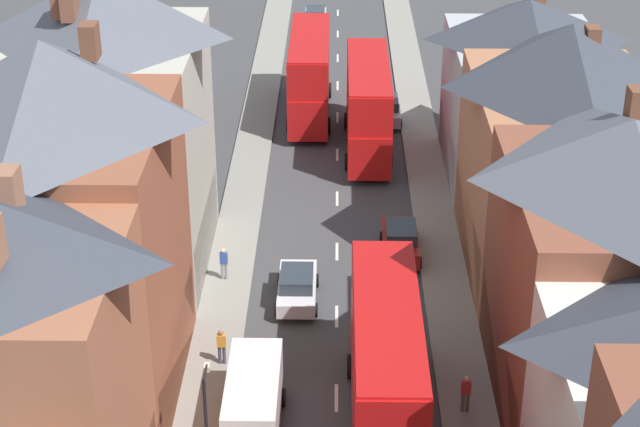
{
  "coord_description": "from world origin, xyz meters",
  "views": [
    {
      "loc": [
        -0.1,
        -16.37,
        25.46
      ],
      "look_at": [
        -0.87,
        32.09,
        1.06
      ],
      "focal_mm": 60.0,
      "sensor_mm": 36.0,
      "label": 1
    }
  ],
  "objects_px": {
    "car_mid_black": "(316,18)",
    "pedestrian_far_left": "(221,345)",
    "car_near_silver": "(401,241)",
    "car_parked_left_b": "(297,286)",
    "pedestrian_mid_right": "(466,392)",
    "double_decker_bus_far_approaching": "(368,105)",
    "car_parked_left_a": "(386,109)",
    "double_decker_bus_lead": "(386,367)",
    "delivery_van": "(253,400)",
    "pedestrian_far_right": "(224,262)",
    "double_decker_bus_mid_street": "(309,74)"
  },
  "relations": [
    {
      "from": "double_decker_bus_lead",
      "to": "car_parked_left_b",
      "type": "xyz_separation_m",
      "value": [
        -3.59,
        9.18,
        -2.02
      ]
    },
    {
      "from": "double_decker_bus_far_approaching",
      "to": "car_mid_black",
      "type": "height_order",
      "value": "double_decker_bus_far_approaching"
    },
    {
      "from": "car_parked_left_b",
      "to": "pedestrian_mid_right",
      "type": "height_order",
      "value": "pedestrian_mid_right"
    },
    {
      "from": "double_decker_bus_far_approaching",
      "to": "car_parked_left_b",
      "type": "height_order",
      "value": "double_decker_bus_far_approaching"
    },
    {
      "from": "pedestrian_far_left",
      "to": "double_decker_bus_mid_street",
      "type": "bearing_deg",
      "value": 84.14
    },
    {
      "from": "car_mid_black",
      "to": "delivery_van",
      "type": "xyz_separation_m",
      "value": [
        -1.3,
        -51.66,
        0.51
      ]
    },
    {
      "from": "car_near_silver",
      "to": "car_parked_left_a",
      "type": "bearing_deg",
      "value": 90.0
    },
    {
      "from": "double_decker_bus_lead",
      "to": "car_parked_left_a",
      "type": "bearing_deg",
      "value": 87.61
    },
    {
      "from": "car_mid_black",
      "to": "pedestrian_far_right",
      "type": "height_order",
      "value": "pedestrian_far_right"
    },
    {
      "from": "car_mid_black",
      "to": "double_decker_bus_far_approaching",
      "type": "bearing_deg",
      "value": -81.75
    },
    {
      "from": "double_decker_bus_lead",
      "to": "car_near_silver",
      "type": "distance_m",
      "value": 13.72
    },
    {
      "from": "car_mid_black",
      "to": "pedestrian_mid_right",
      "type": "relative_size",
      "value": 2.8
    },
    {
      "from": "pedestrian_far_right",
      "to": "double_decker_bus_mid_street",
      "type": "bearing_deg",
      "value": 80.78
    },
    {
      "from": "car_mid_black",
      "to": "pedestrian_far_right",
      "type": "xyz_separation_m",
      "value": [
        -3.48,
        -40.64,
        0.2
      ]
    },
    {
      "from": "double_decker_bus_lead",
      "to": "double_decker_bus_far_approaching",
      "type": "xyz_separation_m",
      "value": [
        0.0,
        26.79,
        0.0
      ]
    },
    {
      "from": "delivery_van",
      "to": "pedestrian_mid_right",
      "type": "height_order",
      "value": "delivery_van"
    },
    {
      "from": "car_parked_left_a",
      "to": "pedestrian_far_right",
      "type": "bearing_deg",
      "value": -112.31
    },
    {
      "from": "double_decker_bus_far_approaching",
      "to": "pedestrian_far_right",
      "type": "bearing_deg",
      "value": -114.01
    },
    {
      "from": "car_parked_left_a",
      "to": "delivery_van",
      "type": "distance_m",
      "value": 32.07
    },
    {
      "from": "pedestrian_mid_right",
      "to": "car_near_silver",
      "type": "bearing_deg",
      "value": 98.35
    },
    {
      "from": "car_near_silver",
      "to": "car_parked_left_b",
      "type": "xyz_separation_m",
      "value": [
        -4.9,
        -4.33,
        -0.06
      ]
    },
    {
      "from": "double_decker_bus_far_approaching",
      "to": "car_parked_left_a",
      "type": "distance_m",
      "value": 5.14
    },
    {
      "from": "double_decker_bus_far_approaching",
      "to": "delivery_van",
      "type": "xyz_separation_m",
      "value": [
        -4.89,
        -26.91,
        -1.48
      ]
    },
    {
      "from": "car_mid_black",
      "to": "pedestrian_far_left",
      "type": "relative_size",
      "value": 2.8
    },
    {
      "from": "double_decker_bus_lead",
      "to": "pedestrian_far_left",
      "type": "height_order",
      "value": "double_decker_bus_lead"
    },
    {
      "from": "double_decker_bus_lead",
      "to": "pedestrian_far_left",
      "type": "xyz_separation_m",
      "value": [
        -6.5,
        4.01,
        -1.78
      ]
    },
    {
      "from": "car_parked_left_a",
      "to": "car_parked_left_b",
      "type": "relative_size",
      "value": 1.04
    },
    {
      "from": "double_decker_bus_far_approaching",
      "to": "pedestrian_far_left",
      "type": "bearing_deg",
      "value": -105.94
    },
    {
      "from": "car_parked_left_b",
      "to": "pedestrian_far_right",
      "type": "height_order",
      "value": "pedestrian_far_right"
    },
    {
      "from": "double_decker_bus_lead",
      "to": "double_decker_bus_far_approaching",
      "type": "height_order",
      "value": "same"
    },
    {
      "from": "delivery_van",
      "to": "car_parked_left_b",
      "type": "bearing_deg",
      "value": 82.04
    },
    {
      "from": "double_decker_bus_mid_street",
      "to": "double_decker_bus_far_approaching",
      "type": "bearing_deg",
      "value": -56.9
    },
    {
      "from": "double_decker_bus_far_approaching",
      "to": "car_parked_left_b",
      "type": "xyz_separation_m",
      "value": [
        -3.59,
        -17.61,
        -2.02
      ]
    },
    {
      "from": "car_parked_left_a",
      "to": "pedestrian_far_right",
      "type": "relative_size",
      "value": 2.72
    },
    {
      "from": "car_mid_black",
      "to": "pedestrian_far_left",
      "type": "height_order",
      "value": "pedestrian_far_left"
    },
    {
      "from": "double_decker_bus_lead",
      "to": "pedestrian_far_right",
      "type": "height_order",
      "value": "double_decker_bus_lead"
    },
    {
      "from": "double_decker_bus_lead",
      "to": "car_near_silver",
      "type": "bearing_deg",
      "value": 84.47
    },
    {
      "from": "double_decker_bus_mid_street",
      "to": "car_mid_black",
      "type": "distance_m",
      "value": 19.33
    },
    {
      "from": "double_decker_bus_mid_street",
      "to": "double_decker_bus_far_approaching",
      "type": "height_order",
      "value": "same"
    },
    {
      "from": "car_mid_black",
      "to": "double_decker_bus_mid_street",
      "type": "bearing_deg",
      "value": -90.03
    },
    {
      "from": "double_decker_bus_lead",
      "to": "delivery_van",
      "type": "relative_size",
      "value": 2.08
    },
    {
      "from": "double_decker_bus_mid_street",
      "to": "car_parked_left_a",
      "type": "xyz_separation_m",
      "value": [
        4.91,
        -0.97,
        -1.99
      ]
    },
    {
      "from": "double_decker_bus_mid_street",
      "to": "pedestrian_far_right",
      "type": "bearing_deg",
      "value": -99.22
    },
    {
      "from": "delivery_van",
      "to": "pedestrian_mid_right",
      "type": "relative_size",
      "value": 3.23
    },
    {
      "from": "pedestrian_mid_right",
      "to": "pedestrian_far_right",
      "type": "xyz_separation_m",
      "value": [
        -10.23,
        9.95,
        0.0
      ]
    },
    {
      "from": "double_decker_bus_mid_street",
      "to": "pedestrian_mid_right",
      "type": "xyz_separation_m",
      "value": [
        6.75,
        -31.36,
        -1.78
      ]
    },
    {
      "from": "double_decker_bus_mid_street",
      "to": "car_parked_left_b",
      "type": "xyz_separation_m",
      "value": [
        0.01,
        -23.14,
        -2.02
      ]
    },
    {
      "from": "car_parked_left_b",
      "to": "pedestrian_far_right",
      "type": "relative_size",
      "value": 2.61
    },
    {
      "from": "double_decker_bus_lead",
      "to": "car_mid_black",
      "type": "xyz_separation_m",
      "value": [
        -3.59,
        51.55,
        -1.98
      ]
    },
    {
      "from": "car_near_silver",
      "to": "pedestrian_far_right",
      "type": "bearing_deg",
      "value": -162.75
    }
  ]
}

